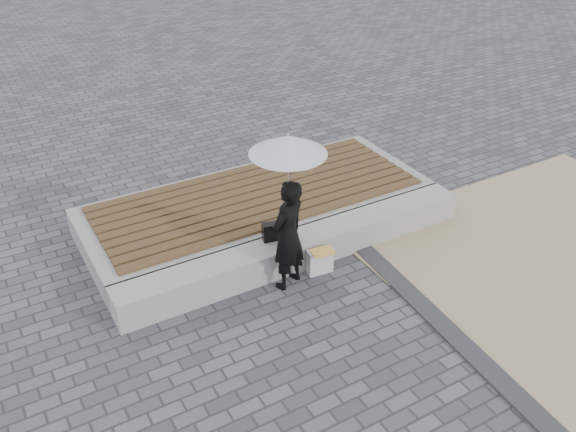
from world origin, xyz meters
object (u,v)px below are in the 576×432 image
object	(u,v)px
parasol	(288,145)
canvas_tote	(320,261)
woman	(288,235)
handbag	(276,231)
seating_ledge	(300,248)

from	to	relation	value
parasol	canvas_tote	bearing A→B (deg)	0.24
woman	canvas_tote	xyz separation A→B (m)	(0.47, 0.00, -0.55)
handbag	parasol	bearing A→B (deg)	-86.36
seating_ledge	canvas_tote	xyz separation A→B (m)	(0.09, -0.34, -0.03)
seating_ledge	handbag	size ratio (longest dim) A/B	14.49
parasol	woman	bearing A→B (deg)	0.00
seating_ledge	canvas_tote	size ratio (longest dim) A/B	14.34
woman	canvas_tote	bearing A→B (deg)	157.58
woman	parasol	bearing A→B (deg)	-22.65
woman	canvas_tote	size ratio (longest dim) A/B	4.18
canvas_tote	woman	bearing A→B (deg)	-173.24
seating_ledge	handbag	bearing A→B (deg)	162.73
seating_ledge	woman	xyz separation A→B (m)	(-0.38, -0.34, 0.53)
woman	parasol	distance (m)	1.19
parasol	handbag	size ratio (longest dim) A/B	3.28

